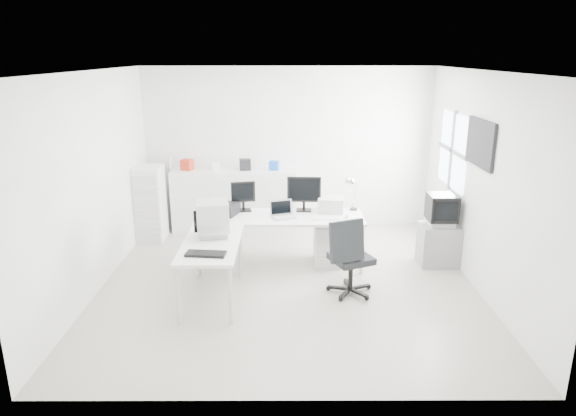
{
  "coord_description": "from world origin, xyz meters",
  "views": [
    {
      "loc": [
        -0.02,
        -6.43,
        3.01
      ],
      "look_at": [
        0.0,
        0.2,
        1.0
      ],
      "focal_mm": 32.0,
      "sensor_mm": 36.0,
      "label": 1
    }
  ],
  "objects_px": {
    "lcd_monitor_large": "(304,194)",
    "crt_monitor": "(213,221)",
    "laptop": "(284,210)",
    "sideboard": "(235,200)",
    "office_chair": "(351,255)",
    "filing_cabinet": "(150,203)",
    "drawer_pedestal": "(328,244)",
    "tv_cabinet": "(439,245)",
    "crt_tv": "(442,210)",
    "side_desk": "(212,271)",
    "lcd_monitor_small": "(243,196)",
    "inkjet_printer": "(222,209)",
    "laser_printer": "(331,204)",
    "main_desk": "(280,240)"
  },
  "relations": [
    {
      "from": "inkjet_printer",
      "to": "filing_cabinet",
      "type": "distance_m",
      "value": 1.67
    },
    {
      "from": "side_desk",
      "to": "inkjet_printer",
      "type": "bearing_deg",
      "value": 90.0
    },
    {
      "from": "inkjet_printer",
      "to": "laser_printer",
      "type": "xyz_separation_m",
      "value": [
        1.6,
        0.12,
        0.03
      ]
    },
    {
      "from": "lcd_monitor_large",
      "to": "sideboard",
      "type": "relative_size",
      "value": 0.24
    },
    {
      "from": "side_desk",
      "to": "office_chair",
      "type": "bearing_deg",
      "value": 4.52
    },
    {
      "from": "inkjet_printer",
      "to": "crt_tv",
      "type": "height_order",
      "value": "crt_tv"
    },
    {
      "from": "crt_monitor",
      "to": "filing_cabinet",
      "type": "distance_m",
      "value": 2.38
    },
    {
      "from": "laptop",
      "to": "tv_cabinet",
      "type": "bearing_deg",
      "value": -15.67
    },
    {
      "from": "drawer_pedestal",
      "to": "tv_cabinet",
      "type": "relative_size",
      "value": 0.99
    },
    {
      "from": "lcd_monitor_small",
      "to": "filing_cabinet",
      "type": "xyz_separation_m",
      "value": [
        -1.62,
        0.85,
        -0.36
      ]
    },
    {
      "from": "lcd_monitor_large",
      "to": "crt_monitor",
      "type": "relative_size",
      "value": 1.27
    },
    {
      "from": "side_desk",
      "to": "laptop",
      "type": "relative_size",
      "value": 3.93
    },
    {
      "from": "lcd_monitor_small",
      "to": "crt_monitor",
      "type": "xyz_separation_m",
      "value": [
        -0.3,
        -1.1,
        -0.02
      ]
    },
    {
      "from": "filing_cabinet",
      "to": "tv_cabinet",
      "type": "bearing_deg",
      "value": -13.79
    },
    {
      "from": "office_chair",
      "to": "crt_tv",
      "type": "xyz_separation_m",
      "value": [
        1.41,
        0.96,
        0.3
      ]
    },
    {
      "from": "office_chair",
      "to": "filing_cabinet",
      "type": "distance_m",
      "value": 3.72
    },
    {
      "from": "lcd_monitor_small",
      "to": "sideboard",
      "type": "xyz_separation_m",
      "value": [
        -0.27,
        1.36,
        -0.44
      ]
    },
    {
      "from": "main_desk",
      "to": "lcd_monitor_small",
      "type": "xyz_separation_m",
      "value": [
        -0.55,
        0.25,
        0.6
      ]
    },
    {
      "from": "drawer_pedestal",
      "to": "sideboard",
      "type": "distance_m",
      "value": 2.19
    },
    {
      "from": "crt_monitor",
      "to": "office_chair",
      "type": "relative_size",
      "value": 0.38
    },
    {
      "from": "inkjet_printer",
      "to": "laser_printer",
      "type": "distance_m",
      "value": 1.6
    },
    {
      "from": "tv_cabinet",
      "to": "laser_printer",
      "type": "bearing_deg",
      "value": 172.11
    },
    {
      "from": "main_desk",
      "to": "tv_cabinet",
      "type": "height_order",
      "value": "main_desk"
    },
    {
      "from": "inkjet_printer",
      "to": "laptop",
      "type": "xyz_separation_m",
      "value": [
        0.9,
        -0.2,
        0.04
      ]
    },
    {
      "from": "laser_printer",
      "to": "sideboard",
      "type": "relative_size",
      "value": 0.17
    },
    {
      "from": "sideboard",
      "to": "filing_cabinet",
      "type": "relative_size",
      "value": 1.74
    },
    {
      "from": "crt_monitor",
      "to": "office_chair",
      "type": "distance_m",
      "value": 1.82
    },
    {
      "from": "laptop",
      "to": "inkjet_printer",
      "type": "bearing_deg",
      "value": 149.27
    },
    {
      "from": "drawer_pedestal",
      "to": "laptop",
      "type": "bearing_deg",
      "value": -167.01
    },
    {
      "from": "laptop",
      "to": "crt_monitor",
      "type": "distance_m",
      "value": 1.17
    },
    {
      "from": "side_desk",
      "to": "lcd_monitor_large",
      "type": "xyz_separation_m",
      "value": [
        1.2,
        1.35,
        0.63
      ]
    },
    {
      "from": "lcd_monitor_small",
      "to": "office_chair",
      "type": "relative_size",
      "value": 0.42
    },
    {
      "from": "lcd_monitor_small",
      "to": "tv_cabinet",
      "type": "relative_size",
      "value": 0.74
    },
    {
      "from": "lcd_monitor_large",
      "to": "filing_cabinet",
      "type": "bearing_deg",
      "value": 163.76
    },
    {
      "from": "sideboard",
      "to": "lcd_monitor_large",
      "type": "bearing_deg",
      "value": -49.16
    },
    {
      "from": "office_chair",
      "to": "crt_monitor",
      "type": "bearing_deg",
      "value": 153.14
    },
    {
      "from": "lcd_monitor_small",
      "to": "tv_cabinet",
      "type": "bearing_deg",
      "value": -16.07
    },
    {
      "from": "main_desk",
      "to": "inkjet_printer",
      "type": "height_order",
      "value": "inkjet_printer"
    },
    {
      "from": "main_desk",
      "to": "laptop",
      "type": "relative_size",
      "value": 6.74
    },
    {
      "from": "side_desk",
      "to": "tv_cabinet",
      "type": "height_order",
      "value": "side_desk"
    },
    {
      "from": "tv_cabinet",
      "to": "inkjet_printer",
      "type": "bearing_deg",
      "value": 178.22
    },
    {
      "from": "laser_printer",
      "to": "crt_tv",
      "type": "height_order",
      "value": "crt_tv"
    },
    {
      "from": "laptop",
      "to": "sideboard",
      "type": "height_order",
      "value": "sideboard"
    },
    {
      "from": "sideboard",
      "to": "filing_cabinet",
      "type": "distance_m",
      "value": 1.44
    },
    {
      "from": "side_desk",
      "to": "laptop",
      "type": "distance_m",
      "value": 1.43
    },
    {
      "from": "lcd_monitor_large",
      "to": "drawer_pedestal",
      "type": "bearing_deg",
      "value": -27.23
    },
    {
      "from": "drawer_pedestal",
      "to": "tv_cabinet",
      "type": "height_order",
      "value": "tv_cabinet"
    },
    {
      "from": "drawer_pedestal",
      "to": "crt_monitor",
      "type": "xyz_separation_m",
      "value": [
        -1.55,
        -0.9,
        0.65
      ]
    },
    {
      "from": "tv_cabinet",
      "to": "sideboard",
      "type": "relative_size",
      "value": 0.28
    },
    {
      "from": "laptop",
      "to": "lcd_monitor_small",
      "type": "bearing_deg",
      "value": 131.55
    }
  ]
}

